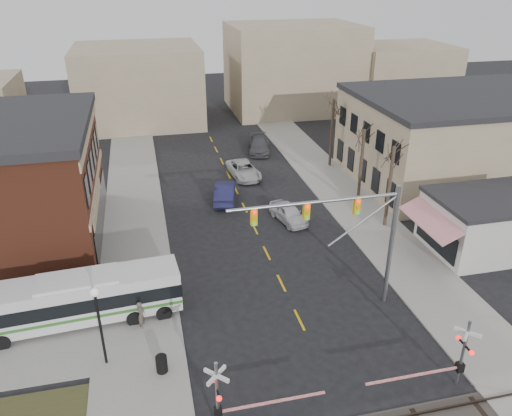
{
  "coord_description": "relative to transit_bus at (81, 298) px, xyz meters",
  "views": [
    {
      "loc": [
        -8.04,
        -20.9,
        19.22
      ],
      "look_at": [
        -0.66,
        10.68,
        3.5
      ],
      "focal_mm": 35.0,
      "sensor_mm": 36.0,
      "label": 1
    }
  ],
  "objects": [
    {
      "name": "ground",
      "position": [
        12.62,
        -4.81,
        -1.69
      ],
      "size": [
        160.0,
        160.0,
        0.0
      ],
      "primitive_type": "plane",
      "color": "black",
      "rests_on": "ground"
    },
    {
      "name": "sidewalk_west",
      "position": [
        3.12,
        15.19,
        -1.63
      ],
      "size": [
        5.0,
        60.0,
        0.12
      ],
      "primitive_type": "cube",
      "color": "gray",
      "rests_on": "ground"
    },
    {
      "name": "sidewalk_east",
      "position": [
        22.12,
        15.19,
        -1.63
      ],
      "size": [
        5.0,
        60.0,
        0.12
      ],
      "primitive_type": "cube",
      "color": "gray",
      "rests_on": "ground"
    },
    {
      "name": "tan_building",
      "position": [
        34.62,
        15.19,
        2.56
      ],
      "size": [
        20.3,
        15.3,
        8.5
      ],
      "color": "gray",
      "rests_on": "ground"
    },
    {
      "name": "awning_shop",
      "position": [
        28.59,
        2.19,
        0.47
      ],
      "size": [
        9.74,
        6.2,
        4.3
      ],
      "color": "beige",
      "rests_on": "ground"
    },
    {
      "name": "tree_east_a",
      "position": [
        23.12,
        7.19,
        1.8
      ],
      "size": [
        0.28,
        0.28,
        6.75
      ],
      "color": "#382B21",
      "rests_on": "sidewalk_east"
    },
    {
      "name": "tree_east_b",
      "position": [
        23.42,
        13.19,
        1.58
      ],
      "size": [
        0.28,
        0.28,
        6.3
      ],
      "color": "#382B21",
      "rests_on": "sidewalk_east"
    },
    {
      "name": "tree_east_c",
      "position": [
        23.62,
        21.19,
        2.03
      ],
      "size": [
        0.28,
        0.28,
        7.2
      ],
      "color": "#382B21",
      "rests_on": "sidewalk_east"
    },
    {
      "name": "transit_bus",
      "position": [
        0.0,
        0.0,
        0.0
      ],
      "size": [
        11.73,
        3.33,
        2.98
      ],
      "color": "silver",
      "rests_on": "ground"
    },
    {
      "name": "traffic_signal_mast",
      "position": [
        15.66,
        -2.19,
        4.05
      ],
      "size": [
        10.17,
        0.3,
        8.0
      ],
      "color": "gray",
      "rests_on": "ground"
    },
    {
      "name": "rr_crossing_west",
      "position": [
        7.03,
        -9.52,
        0.27
      ],
      "size": [
        5.6,
        1.36,
        4.0
      ],
      "color": "gray",
      "rests_on": "ground"
    },
    {
      "name": "rr_crossing_east",
      "position": [
        18.46,
        -9.5,
        0.27
      ],
      "size": [
        5.6,
        1.36,
        4.0
      ],
      "color": "gray",
      "rests_on": "ground"
    },
    {
      "name": "street_lamp",
      "position": [
        1.41,
        -4.0,
        1.78
      ],
      "size": [
        0.44,
        0.44,
        4.76
      ],
      "color": "black",
      "rests_on": "sidewalk_west"
    },
    {
      "name": "trash_bin",
      "position": [
        4.29,
        -5.33,
        -1.09
      ],
      "size": [
        0.6,
        0.6,
        0.97
      ],
      "primitive_type": "cylinder",
      "color": "black",
      "rests_on": "sidewalk_west"
    },
    {
      "name": "car_a",
      "position": [
        15.67,
        9.88,
        -0.95
      ],
      "size": [
        2.75,
        4.65,
        1.48
      ],
      "primitive_type": "imported",
      "rotation": [
        0.0,
        0.0,
        0.24
      ],
      "color": "silver",
      "rests_on": "ground"
    },
    {
      "name": "car_b",
      "position": [
        11.19,
        15.08,
        -0.86
      ],
      "size": [
        2.82,
        5.3,
        1.66
      ],
      "primitive_type": "imported",
      "rotation": [
        0.0,
        0.0,
        2.92
      ],
      "color": "#1B1B43",
      "rests_on": "ground"
    },
    {
      "name": "car_c",
      "position": [
        14.03,
        20.28,
        -0.95
      ],
      "size": [
        3.12,
        5.63,
        1.49
      ],
      "primitive_type": "imported",
      "rotation": [
        0.0,
        0.0,
        0.12
      ],
      "color": "#B3B3B3",
      "rests_on": "ground"
    },
    {
      "name": "car_d",
      "position": [
        17.31,
        27.38,
        -0.9
      ],
      "size": [
        3.29,
        5.84,
        1.6
      ],
      "primitive_type": "imported",
      "rotation": [
        0.0,
        0.0,
        -0.2
      ],
      "color": "#46464B",
      "rests_on": "ground"
    },
    {
      "name": "pedestrian_near",
      "position": [
        3.38,
        -1.4,
        -0.72
      ],
      "size": [
        0.55,
        0.7,
        1.71
      ],
      "primitive_type": "imported",
      "rotation": [
        0.0,
        0.0,
        1.33
      ],
      "color": "#564D45",
      "rests_on": "sidewalk_west"
    },
    {
      "name": "pedestrian_far",
      "position": [
        2.16,
        1.74,
        -0.77
      ],
      "size": [
        0.93,
        0.99,
        1.61
      ],
      "primitive_type": "imported",
      "rotation": [
        0.0,
        0.0,
        1.03
      ],
      "color": "#2E3250",
      "rests_on": "sidewalk_west"
    }
  ]
}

